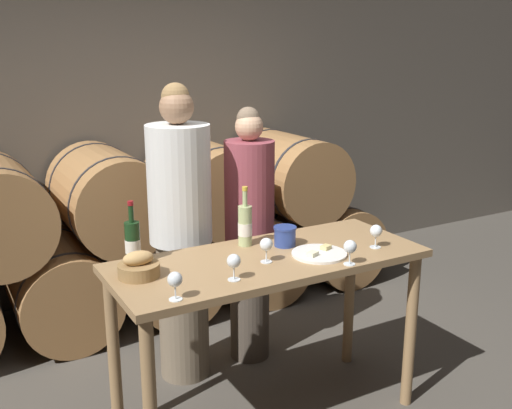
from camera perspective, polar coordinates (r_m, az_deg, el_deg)
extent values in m
cube|color=#60594F|center=(5.02, -12.09, 9.90)|extent=(10.00, 0.12, 3.20)
cylinder|color=#9E7042|center=(4.55, -18.17, -7.41)|extent=(0.68, 0.97, 0.68)
cylinder|color=#2D2D33|center=(4.27, -17.31, -8.86)|extent=(0.70, 0.02, 0.70)
cylinder|color=#2D2D33|center=(4.84, -18.92, -6.12)|extent=(0.70, 0.02, 0.70)
cylinder|color=#9E7042|center=(4.74, -9.01, -5.92)|extent=(0.68, 0.97, 0.68)
cylinder|color=#2D2D33|center=(4.47, -7.60, -7.20)|extent=(0.70, 0.02, 0.70)
cylinder|color=#2D2D33|center=(5.01, -10.27, -4.78)|extent=(0.70, 0.02, 0.70)
cylinder|color=#9E7042|center=(5.03, -0.78, -4.45)|extent=(0.68, 0.97, 0.68)
cylinder|color=#2D2D33|center=(4.78, 1.02, -5.54)|extent=(0.70, 0.02, 0.70)
cylinder|color=#2D2D33|center=(5.29, -2.40, -3.46)|extent=(0.70, 0.02, 0.70)
cylinder|color=#9E7042|center=(5.42, 6.38, -3.09)|extent=(0.68, 0.97, 0.68)
cylinder|color=#2D2D33|center=(5.19, 8.38, -4.01)|extent=(0.70, 0.02, 0.70)
cylinder|color=#2D2D33|center=(5.67, 4.55, -2.23)|extent=(0.70, 0.02, 0.70)
cylinder|color=#9E7042|center=(4.44, -13.98, 0.70)|extent=(0.68, 0.97, 0.68)
cylinder|color=#2D2D33|center=(4.15, -12.81, -0.23)|extent=(0.70, 0.02, 0.70)
cylinder|color=#2D2D33|center=(4.74, -15.00, 1.51)|extent=(0.70, 0.02, 0.70)
cylinder|color=#9E7042|center=(4.70, -4.93, 1.86)|extent=(0.68, 0.97, 0.68)
cylinder|color=#2D2D33|center=(4.42, -3.25, 1.06)|extent=(0.70, 0.02, 0.70)
cylinder|color=#2D2D33|center=(4.97, -6.42, 2.58)|extent=(0.70, 0.02, 0.70)
cylinder|color=#9E7042|center=(5.05, 3.03, 2.85)|extent=(0.68, 0.97, 0.68)
cylinder|color=#2D2D33|center=(4.80, 5.02, 2.15)|extent=(0.70, 0.02, 0.70)
cylinder|color=#2D2D33|center=(5.31, 1.23, 3.47)|extent=(0.70, 0.02, 0.70)
cylinder|color=#99754C|center=(3.56, 14.50, -11.62)|extent=(0.06, 0.06, 0.91)
cylinder|color=#99754C|center=(3.30, -13.38, -13.82)|extent=(0.06, 0.06, 0.91)
cylinder|color=#99754C|center=(3.93, 8.89, -8.63)|extent=(0.06, 0.06, 0.91)
cube|color=#99754C|center=(3.13, 1.21, -5.34)|extent=(1.66, 0.67, 0.04)
cylinder|color=#756651|center=(3.78, -6.92, -9.83)|extent=(0.31, 0.31, 0.88)
cylinder|color=silver|center=(3.52, -7.33, 1.92)|extent=(0.37, 0.37, 0.70)
sphere|color=#997051|center=(3.45, -7.58, 9.20)|extent=(0.20, 0.20, 0.20)
sphere|color=olive|center=(3.45, -7.68, 10.12)|extent=(0.16, 0.16, 0.16)
cylinder|color=#4C4238|center=(3.98, -0.61, -8.97)|extent=(0.26, 0.26, 0.81)
cylinder|color=#8C3D47|center=(3.74, -0.64, 1.23)|extent=(0.31, 0.31, 0.64)
sphere|color=tan|center=(3.66, -0.66, 7.44)|extent=(0.17, 0.17, 0.17)
sphere|color=#75604C|center=(3.67, -0.74, 8.19)|extent=(0.14, 0.14, 0.14)
cylinder|color=#193819|center=(3.07, -11.67, -3.58)|extent=(0.08, 0.08, 0.21)
cylinder|color=#193819|center=(3.03, -11.82, -0.87)|extent=(0.03, 0.03, 0.09)
cylinder|color=maroon|center=(3.01, -11.87, 0.12)|extent=(0.03, 0.03, 0.02)
cylinder|color=white|center=(3.08, -11.65, -3.88)|extent=(0.08, 0.08, 0.07)
cylinder|color=#ADBC7F|center=(3.27, -1.05, -2.04)|extent=(0.08, 0.08, 0.22)
cylinder|color=#ADBC7F|center=(3.22, -1.07, 0.58)|extent=(0.03, 0.03, 0.09)
cylinder|color=gold|center=(3.21, -1.07, 1.52)|extent=(0.03, 0.03, 0.02)
cylinder|color=white|center=(3.27, -1.05, -2.34)|extent=(0.08, 0.08, 0.07)
cylinder|color=navy|center=(3.28, 2.77, -3.03)|extent=(0.12, 0.12, 0.11)
cylinder|color=navy|center=(3.26, 2.78, -2.23)|extent=(0.13, 0.13, 0.01)
cylinder|color=olive|center=(2.91, -11.09, -6.16)|extent=(0.20, 0.20, 0.06)
ellipsoid|color=tan|center=(2.89, -11.15, -5.04)|extent=(0.15, 0.09, 0.07)
cylinder|color=white|center=(3.16, 6.03, -4.69)|extent=(0.29, 0.29, 0.01)
cube|color=#E0CC7F|center=(3.21, 6.66, -4.07)|extent=(0.07, 0.06, 0.02)
cube|color=beige|center=(3.10, 5.40, -4.71)|extent=(0.07, 0.06, 0.02)
cylinder|color=white|center=(2.65, -7.66, -8.93)|extent=(0.06, 0.06, 0.00)
cylinder|color=white|center=(2.63, -7.69, -8.27)|extent=(0.01, 0.01, 0.06)
sphere|color=white|center=(2.61, -7.73, -7.07)|extent=(0.07, 0.07, 0.07)
cylinder|color=white|center=(2.83, -2.11, -7.16)|extent=(0.06, 0.06, 0.00)
cylinder|color=white|center=(2.82, -2.12, -6.53)|extent=(0.01, 0.01, 0.06)
sphere|color=white|center=(2.80, -2.13, -5.39)|extent=(0.07, 0.07, 0.07)
cylinder|color=white|center=(3.05, 0.99, -5.47)|extent=(0.06, 0.06, 0.00)
cylinder|color=white|center=(3.04, 0.99, -4.88)|extent=(0.01, 0.01, 0.06)
sphere|color=white|center=(3.02, 0.99, -3.82)|extent=(0.07, 0.07, 0.07)
cylinder|color=white|center=(3.06, 8.88, -5.63)|extent=(0.06, 0.06, 0.00)
cylinder|color=white|center=(3.04, 8.91, -5.04)|extent=(0.01, 0.01, 0.06)
sphere|color=white|center=(3.02, 8.95, -3.98)|extent=(0.07, 0.07, 0.07)
cylinder|color=white|center=(3.33, 11.29, -4.00)|extent=(0.06, 0.06, 0.00)
cylinder|color=white|center=(3.32, 11.32, -3.46)|extent=(0.01, 0.01, 0.06)
sphere|color=white|center=(3.30, 11.37, -2.47)|extent=(0.07, 0.07, 0.07)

